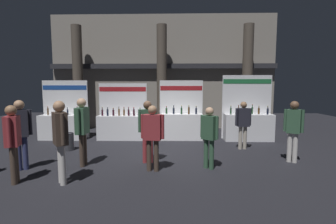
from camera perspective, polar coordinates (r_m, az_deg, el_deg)
ground_plane at (r=7.91m, az=-2.94°, el=-9.56°), size 24.00×24.00×0.00m
hall_colonnade at (r=12.30m, az=-1.28°, el=9.07°), size 11.13×1.28×5.67m
exhibitor_booth_0 at (r=10.72m, az=-23.35°, el=-2.68°), size 1.86×0.66×2.37m
exhibitor_booth_1 at (r=9.99m, az=-10.77°, el=-2.98°), size 1.96×0.66×2.25m
exhibitor_booth_2 at (r=9.82m, az=3.11°, el=-2.84°), size 1.76×0.66×2.37m
exhibitor_booth_3 at (r=10.13m, az=18.22°, el=-2.72°), size 1.96×0.66×2.57m
trash_bin at (r=8.82m, az=-22.37°, el=-6.43°), size 0.37×0.37×0.58m
visitor_0 at (r=8.57m, az=17.20°, el=-2.03°), size 0.54×0.28×1.62m
visitor_1 at (r=5.73m, az=-23.93°, el=-4.72°), size 0.44×0.48×1.82m
visitor_3 at (r=7.59m, az=27.32°, el=-3.03°), size 0.45×0.36×1.72m
visitor_4 at (r=6.82m, az=-19.45°, el=-2.90°), size 0.25×0.59×1.82m
visitor_5 at (r=7.15m, az=-31.27°, el=-3.36°), size 0.47×0.38×1.78m
visitor_6 at (r=6.25m, az=-32.61°, el=-5.07°), size 0.33×0.46×1.72m
visitor_7 at (r=6.32m, az=9.62°, el=-4.86°), size 0.42×0.40×1.60m
visitor_8 at (r=6.06m, az=-3.65°, el=-4.74°), size 0.59×0.28×1.66m
visitor_9 at (r=6.73m, az=-4.79°, el=-3.41°), size 0.51×0.26×1.73m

